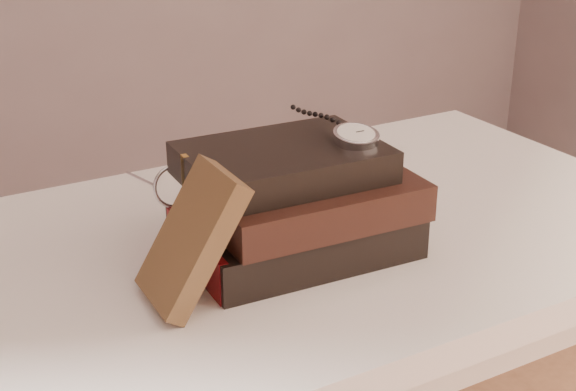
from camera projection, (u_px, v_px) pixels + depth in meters
table at (309, 289)px, 1.11m from camera, size 1.00×0.60×0.75m
book_stack at (296, 203)px, 0.99m from camera, size 0.28×0.20×0.13m
journal at (192, 238)px, 0.88m from camera, size 0.11×0.10×0.15m
pocket_watch at (353, 135)px, 0.98m from camera, size 0.06×0.16×0.02m
eyeglasses at (194, 181)px, 1.02m from camera, size 0.12×0.13×0.05m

